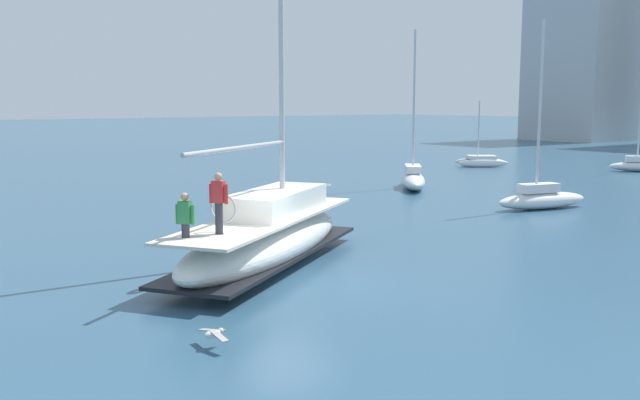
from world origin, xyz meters
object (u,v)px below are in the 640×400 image
main_sailboat (268,235)px  moored_cutter_right (542,197)px  seagull (213,333)px  moored_sloop_near (413,178)px  moored_catamaran (481,160)px  mooring_buoy (231,216)px

main_sailboat → moored_cutter_right: bearing=95.6°
moored_cutter_right → seagull: (6.80, -20.76, -0.26)m
moored_sloop_near → moored_cutter_right: size_ratio=1.05×
moored_catamaran → main_sailboat: bearing=-61.0°
seagull → mooring_buoy: mooring_buoy is taller
seagull → mooring_buoy: size_ratio=1.07×
mooring_buoy → moored_sloop_near: bearing=102.8°
main_sailboat → moored_sloop_near: size_ratio=1.42×
seagull → mooring_buoy: 15.03m
moored_sloop_near → moored_cutter_right: (9.06, -0.94, -0.04)m
moored_sloop_near → moored_cutter_right: 9.11m
moored_sloop_near → moored_cutter_right: bearing=-6.0°
moored_sloop_near → seagull: bearing=-53.8°
moored_cutter_right → moored_sloop_near: bearing=174.0°
main_sailboat → moored_sloop_near: (-10.63, 16.94, -0.30)m
main_sailboat → moored_sloop_near: 20.00m
moored_catamaran → moored_cutter_right: size_ratio=0.59×
main_sailboat → moored_cutter_right: 16.08m
moored_cutter_right → moored_catamaran: bearing=136.2°
main_sailboat → seagull: size_ratio=13.12×
main_sailboat → seagull: main_sailboat is taller
seagull → moored_sloop_near: bearing=126.2°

